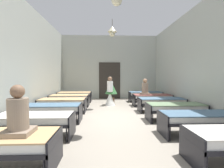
% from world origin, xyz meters
% --- Properties ---
extents(ground_plane, '(6.82, 10.65, 0.10)m').
position_xyz_m(ground_plane, '(0.00, 0.00, -0.05)').
color(ground_plane, '#9E9384').
extents(room_shell, '(6.62, 10.25, 4.17)m').
position_xyz_m(room_shell, '(0.00, 1.29, 2.09)').
color(room_shell, '#B2B7AD').
rests_on(room_shell, ground).
extents(bed_left_row_1, '(1.90, 0.84, 0.57)m').
position_xyz_m(bed_left_row_1, '(-2.06, -2.16, 0.44)').
color(bed_left_row_1, black).
rests_on(bed_left_row_1, ground).
extents(bed_right_row_1, '(1.90, 0.84, 0.57)m').
position_xyz_m(bed_right_row_1, '(2.06, -2.16, 0.44)').
color(bed_right_row_1, black).
rests_on(bed_right_row_1, ground).
extents(bed_left_row_2, '(1.90, 0.84, 0.57)m').
position_xyz_m(bed_left_row_2, '(-2.06, -0.72, 0.44)').
color(bed_left_row_2, black).
rests_on(bed_left_row_2, ground).
extents(bed_right_row_2, '(1.90, 0.84, 0.57)m').
position_xyz_m(bed_right_row_2, '(2.06, -0.72, 0.44)').
color(bed_right_row_2, black).
rests_on(bed_right_row_2, ground).
extents(bed_left_row_3, '(1.90, 0.84, 0.57)m').
position_xyz_m(bed_left_row_3, '(-2.06, 0.72, 0.44)').
color(bed_left_row_3, black).
rests_on(bed_left_row_3, ground).
extents(bed_right_row_3, '(1.90, 0.84, 0.57)m').
position_xyz_m(bed_right_row_3, '(2.06, 0.72, 0.44)').
color(bed_right_row_3, black).
rests_on(bed_right_row_3, ground).
extents(bed_left_row_4, '(1.90, 0.84, 0.57)m').
position_xyz_m(bed_left_row_4, '(-2.06, 2.16, 0.44)').
color(bed_left_row_4, black).
rests_on(bed_left_row_4, ground).
extents(bed_right_row_4, '(1.90, 0.84, 0.57)m').
position_xyz_m(bed_right_row_4, '(2.06, 2.16, 0.44)').
color(bed_right_row_4, black).
rests_on(bed_right_row_4, ground).
extents(bed_left_row_5, '(1.90, 0.84, 0.57)m').
position_xyz_m(bed_left_row_5, '(-2.06, 3.61, 0.44)').
color(bed_left_row_5, black).
rests_on(bed_left_row_5, ground).
extents(bed_right_row_5, '(1.90, 0.84, 0.57)m').
position_xyz_m(bed_right_row_5, '(2.06, 3.61, 0.44)').
color(bed_right_row_5, black).
rests_on(bed_right_row_5, ground).
extents(nurse_near_aisle, '(0.52, 0.52, 1.49)m').
position_xyz_m(nurse_near_aisle, '(-0.06, 2.37, 0.53)').
color(nurse_near_aisle, white).
rests_on(nurse_near_aisle, ground).
extents(patient_seated_primary, '(0.44, 0.44, 0.80)m').
position_xyz_m(patient_seated_primary, '(-1.71, -3.61, 0.87)').
color(patient_seated_primary, gray).
rests_on(patient_seated_primary, bed_left_row_0).
extents(patient_seated_secondary, '(0.44, 0.44, 0.80)m').
position_xyz_m(patient_seated_secondary, '(1.71, 2.19, 0.87)').
color(patient_seated_secondary, gray).
rests_on(patient_seated_secondary, bed_right_row_4).
extents(potted_plant, '(0.64, 0.64, 1.22)m').
position_xyz_m(potted_plant, '(0.01, 2.58, 0.80)').
color(potted_plant, brown).
rests_on(potted_plant, ground).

